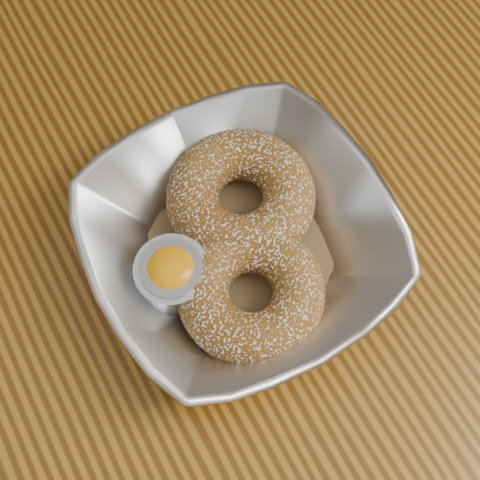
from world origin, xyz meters
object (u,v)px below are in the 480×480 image
ramekin (173,276)px  donut_front (251,292)px  table (174,361)px  serving_bowl (240,241)px  donut_back (241,197)px

ramekin → donut_front: bearing=-40.5°
table → serving_bowl: (0.08, 0.03, 0.13)m
donut_front → ramekin: (-0.04, 0.04, 0.00)m
donut_back → ramekin: ramekin is taller
donut_front → donut_back: bearing=66.4°
table → serving_bowl: size_ratio=5.25×
donut_front → ramekin: bearing=139.5°
donut_front → table: bearing=169.2°
table → donut_back: size_ratio=10.31×
table → donut_back: (0.10, 0.06, 0.13)m
ramekin → serving_bowl: bearing=1.9°
serving_bowl → ramekin: (-0.06, -0.00, 0.00)m
ramekin → donut_back: bearing=23.7°
donut_front → ramekin: 0.06m
serving_bowl → ramekin: size_ratio=4.17×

